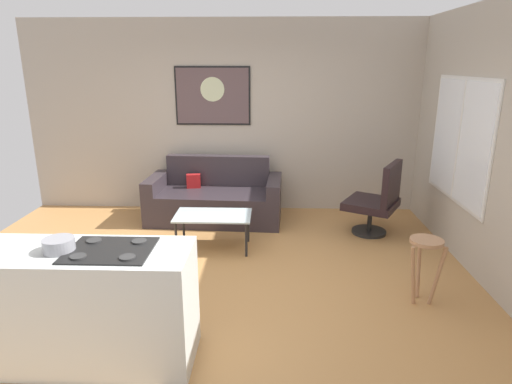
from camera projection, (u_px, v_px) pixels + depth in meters
ground at (228, 282)px, 4.62m from camera, size 6.40×6.40×0.04m
back_wall at (242, 118)px, 6.54m from camera, size 6.40×0.05×2.80m
right_wall at (489, 144)px, 4.42m from camera, size 0.05×6.40×2.80m
couch at (215, 200)px, 6.32m from camera, size 1.92×0.96×0.88m
coffee_table at (213, 218)px, 5.29m from camera, size 0.91×0.53×0.43m
armchair at (378, 200)px, 5.71m from camera, size 0.85×0.86×0.98m
bar_stool at (425, 255)px, 4.06m from camera, size 0.35×0.34×0.64m
kitchen_counter at (73, 306)px, 3.28m from camera, size 1.78×0.60×0.92m
mixing_bowl at (59, 245)px, 3.12m from camera, size 0.22×0.22×0.10m
wall_painting at (213, 96)px, 6.42m from camera, size 1.10×0.03×0.84m
window at (460, 140)px, 5.01m from camera, size 0.03×1.57×1.41m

